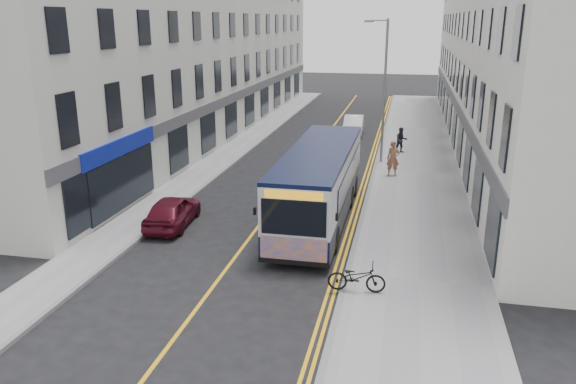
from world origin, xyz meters
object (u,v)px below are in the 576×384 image
at_px(city_bus, 319,182).
at_px(bicycle, 357,277).
at_px(car_maroon, 172,211).
at_px(pedestrian_near, 393,158).
at_px(car_white, 353,125).
at_px(pedestrian_far, 401,140).
at_px(streetlamp, 383,87).

relative_size(city_bus, bicycle, 6.01).
bearing_deg(car_maroon, pedestrian_near, -136.95).
distance_m(bicycle, car_maroon, 8.93).
relative_size(car_white, car_maroon, 1.05).
bearing_deg(car_maroon, bicycle, 146.23).
bearing_deg(city_bus, pedestrian_far, 76.52).
bearing_deg(car_white, bicycle, -86.51).
height_order(bicycle, pedestrian_near, pedestrian_near).
bearing_deg(pedestrian_far, car_white, 102.65).
bearing_deg(car_white, pedestrian_far, -62.04).
bearing_deg(pedestrian_near, car_white, 96.88).
bearing_deg(pedestrian_far, city_bus, -121.26).
relative_size(city_bus, car_maroon, 2.81).
relative_size(pedestrian_far, car_white, 0.40).
xyz_separation_m(pedestrian_near, car_maroon, (-8.36, -9.08, -0.41)).
bearing_deg(bicycle, pedestrian_near, -5.57).
bearing_deg(bicycle, pedestrian_far, -5.78).
distance_m(pedestrian_near, car_white, 11.89).
xyz_separation_m(streetlamp, bicycle, (0.23, -16.38, -3.81)).
relative_size(bicycle, car_maroon, 0.47).
xyz_separation_m(bicycle, pedestrian_near, (0.59, 13.47, 0.47)).
xyz_separation_m(streetlamp, city_bus, (-1.92, -10.13, -2.73)).
relative_size(bicycle, car_white, 0.45).
xyz_separation_m(city_bus, car_maroon, (-5.63, -1.86, -1.02)).
bearing_deg(city_bus, pedestrian_near, 69.23).
distance_m(pedestrian_near, car_maroon, 12.35).
xyz_separation_m(pedestrian_far, car_white, (-3.50, 5.96, -0.26)).
height_order(streetlamp, car_white, streetlamp).
height_order(car_white, car_maroon, car_white).
height_order(pedestrian_near, car_maroon, pedestrian_near).
bearing_deg(bicycle, car_maroon, 57.46).
bearing_deg(pedestrian_far, bicycle, -110.50).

